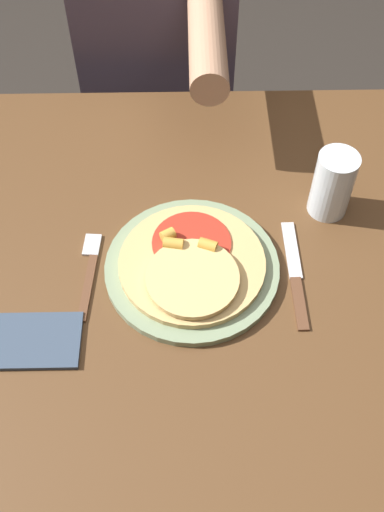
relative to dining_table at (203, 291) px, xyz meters
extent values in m
plane|color=#2D2823|center=(0.00, 0.00, -0.62)|extent=(8.00, 8.00, 0.00)
cube|color=brown|center=(0.00, 0.00, 0.11)|extent=(0.97, 0.86, 0.03)
cylinder|color=brown|center=(-0.43, 0.37, -0.26)|extent=(0.06, 0.06, 0.72)
cylinder|color=brown|center=(0.43, 0.37, -0.26)|extent=(0.06, 0.06, 0.72)
cylinder|color=gray|center=(-0.02, -0.04, 0.13)|extent=(0.29, 0.29, 0.01)
cylinder|color=tan|center=(-0.02, -0.04, 0.14)|extent=(0.24, 0.24, 0.01)
cylinder|color=#B22D1E|center=(-0.02, 0.00, 0.15)|extent=(0.13, 0.13, 0.00)
cylinder|color=#DDB771|center=(-0.02, -0.08, 0.16)|extent=(0.15, 0.15, 0.01)
cylinder|color=gold|center=(0.01, -0.01, 0.16)|extent=(0.04, 0.03, 0.02)
cylinder|color=gold|center=(-0.05, -0.01, 0.16)|extent=(0.04, 0.03, 0.02)
cylinder|color=gold|center=(-0.06, 0.01, 0.16)|extent=(0.03, 0.03, 0.02)
cube|color=brown|center=(-0.19, -0.07, 0.13)|extent=(0.02, 0.13, 0.00)
cube|color=silver|center=(-0.19, 0.02, 0.13)|extent=(0.03, 0.05, 0.00)
cube|color=brown|center=(0.15, -0.11, 0.13)|extent=(0.02, 0.10, 0.00)
cube|color=silver|center=(0.15, 0.00, 0.13)|extent=(0.02, 0.12, 0.00)
cylinder|color=silver|center=(0.23, 0.10, 0.19)|extent=(0.07, 0.07, 0.13)
cube|color=#38475B|center=(-0.26, -0.17, 0.13)|extent=(0.14, 0.10, 0.01)
cylinder|color=#2D2D38|center=(-0.17, 0.63, -0.36)|extent=(0.11, 0.11, 0.52)
cylinder|color=#2D2D38|center=(-0.01, 0.63, -0.36)|extent=(0.11, 0.11, 0.52)
cube|color=#4C4256|center=(-0.09, 0.63, 0.16)|extent=(0.36, 0.22, 0.54)
cylinder|color=tan|center=(0.01, 0.37, 0.29)|extent=(0.07, 0.30, 0.07)
camera|label=1|loc=(-0.03, -0.61, 0.95)|focal=42.00mm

